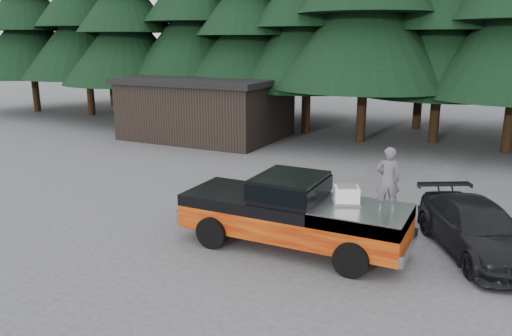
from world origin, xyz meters
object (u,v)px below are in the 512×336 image
at_px(air_compressor, 346,196).
at_px(parked_car, 477,229).
at_px(pickup_truck, 293,223).
at_px(utility_building, 207,107).
at_px(man_on_bed, 388,180).

bearing_deg(air_compressor, parked_car, 3.18).
xyz_separation_m(pickup_truck, utility_building, (-10.11, 12.05, 1.00)).
distance_m(air_compressor, parked_car, 3.45).
distance_m(pickup_truck, parked_car, 4.63).
xyz_separation_m(air_compressor, parked_car, (2.97, 1.50, -0.88)).
distance_m(man_on_bed, parked_car, 2.96).
bearing_deg(air_compressor, utility_building, 110.36).
xyz_separation_m(pickup_truck, air_compressor, (1.33, 0.19, 0.87)).
relative_size(pickup_truck, man_on_bed, 3.84).
distance_m(air_compressor, man_on_bed, 1.17).
xyz_separation_m(pickup_truck, man_on_bed, (2.34, 0.04, 1.45)).
height_order(man_on_bed, parked_car, man_on_bed).
distance_m(pickup_truck, air_compressor, 1.60).
bearing_deg(air_compressor, pickup_truck, 164.53).
bearing_deg(parked_car, pickup_truck, 172.43).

